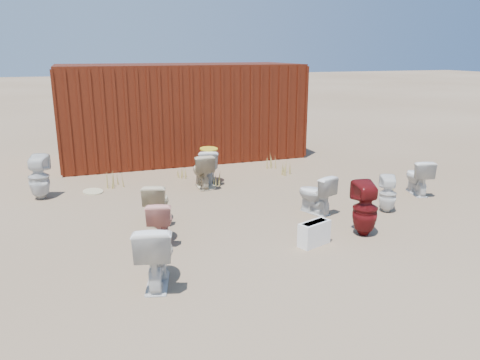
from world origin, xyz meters
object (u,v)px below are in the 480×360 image
object	(u,v)px
toilet_back_a	(39,177)
toilet_back_yellowlid	(209,166)
toilet_front_e	(418,177)
toilet_front_a	(155,254)
toilet_front_maroon	(365,209)
loose_tank	(314,233)
toilet_front_pink	(161,221)
toilet_back_beige_right	(157,203)
toilet_back_e	(388,194)
toilet_back_beige_left	(202,171)
shipping_container	(181,111)
toilet_front_c	(315,194)

from	to	relation	value
toilet_back_a	toilet_back_yellowlid	world-z (taller)	toilet_back_a
toilet_front_e	toilet_back_a	xyz separation A→B (m)	(-6.96, 2.11, 0.07)
toilet_front_a	toilet_back_yellowlid	xyz separation A→B (m)	(1.83, 4.13, -0.03)
toilet_front_maroon	loose_tank	world-z (taller)	toilet_front_maroon
loose_tank	toilet_back_yellowlid	bearing A→B (deg)	77.80
toilet_front_pink	toilet_back_a	bearing A→B (deg)	-41.41
toilet_back_beige_right	toilet_back_e	world-z (taller)	toilet_back_beige_right
toilet_front_pink	toilet_front_maroon	xyz separation A→B (m)	(2.96, -0.76, 0.10)
toilet_front_pink	toilet_back_yellowlid	distance (m)	3.24
toilet_back_beige_right	toilet_back_e	size ratio (longest dim) A/B	1.04
loose_tank	toilet_back_beige_right	bearing A→B (deg)	119.25
toilet_back_beige_left	toilet_back_yellowlid	distance (m)	0.38
toilet_front_a	toilet_back_beige_right	xyz separation A→B (m)	(0.38, 2.12, -0.06)
toilet_back_beige_left	loose_tank	size ratio (longest dim) A/B	1.43
toilet_back_yellowlid	toilet_back_a	bearing A→B (deg)	18.02
toilet_front_a	toilet_back_a	bearing A→B (deg)	-55.26
toilet_back_a	toilet_back_e	distance (m)	6.40
shipping_container	toilet_back_a	world-z (taller)	shipping_container
toilet_back_beige_left	toilet_back_e	world-z (taller)	toilet_back_beige_left
toilet_front_pink	toilet_front_e	size ratio (longest dim) A/B	0.92
toilet_front_a	toilet_front_c	bearing A→B (deg)	-136.46
shipping_container	toilet_back_beige_right	world-z (taller)	shipping_container
toilet_front_pink	toilet_back_e	world-z (taller)	toilet_back_e
toilet_back_e	loose_tank	distance (m)	2.08
toilet_front_c	toilet_back_a	size ratio (longest dim) A/B	0.81
toilet_front_a	toilet_front_pink	distance (m)	1.32
toilet_front_pink	toilet_back_beige_right	bearing A→B (deg)	-79.78
toilet_front_a	toilet_front_c	world-z (taller)	toilet_front_a
toilet_back_beige_right	toilet_back_yellowlid	xyz separation A→B (m)	(1.45, 2.01, 0.03)
toilet_back_e	toilet_front_e	bearing A→B (deg)	-125.21
toilet_front_a	toilet_front_e	xyz separation A→B (m)	(5.46, 2.00, -0.05)
toilet_back_yellowlid	shipping_container	bearing A→B (deg)	-72.86
toilet_front_maroon	toilet_back_beige_left	world-z (taller)	toilet_front_maroon
loose_tank	shipping_container	bearing A→B (deg)	74.15
toilet_front_a	toilet_front_pink	xyz separation A→B (m)	(0.29, 1.28, -0.08)
toilet_front_a	toilet_front_c	size ratio (longest dim) A/B	1.16
toilet_front_pink	toilet_front_maroon	bearing A→B (deg)	-178.01
toilet_back_e	toilet_back_beige_left	bearing A→B (deg)	-18.94
toilet_back_a	toilet_back_yellowlid	xyz separation A→B (m)	(3.33, 0.02, -0.06)
toilet_back_yellowlid	loose_tank	world-z (taller)	toilet_back_yellowlid
toilet_front_maroon	toilet_back_yellowlid	world-z (taller)	toilet_front_maroon
toilet_front_a	toilet_front_e	bearing A→B (deg)	-145.17
toilet_back_yellowlid	loose_tank	distance (m)	3.74
toilet_front_maroon	toilet_front_pink	bearing A→B (deg)	-6.54
toilet_front_pink	toilet_back_e	bearing A→B (deg)	-163.40
toilet_back_yellowlid	loose_tank	size ratio (longest dim) A/B	1.45
toilet_front_maroon	toilet_back_e	bearing A→B (deg)	-134.10
toilet_front_pink	toilet_front_e	xyz separation A→B (m)	(5.17, 0.72, 0.03)
toilet_front_c	toilet_back_beige_right	world-z (taller)	toilet_front_c
toilet_back_beige_right	loose_tank	xyz separation A→B (m)	(1.98, -1.69, -0.16)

